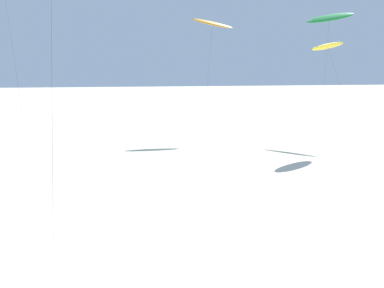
# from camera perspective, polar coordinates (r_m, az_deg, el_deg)

# --- Properties ---
(flying_kite_1) EXTENTS (5.66, 10.83, 15.26)m
(flying_kite_1) POSITION_cam_1_polar(r_m,az_deg,el_deg) (58.70, 2.74, 15.73)
(flying_kite_1) COLOR orange
(flying_kite_1) RESTS_ON ground
(flying_kite_2) EXTENTS (6.70, 10.58, 15.87)m
(flying_kite_2) POSITION_cam_1_polar(r_m,az_deg,el_deg) (60.35, 17.80, 15.67)
(flying_kite_2) COLOR green
(flying_kite_2) RESTS_ON ground
(flying_kite_3) EXTENTS (6.00, 9.20, 11.98)m
(flying_kite_3) POSITION_cam_1_polar(r_m,az_deg,el_deg) (50.84, 17.65, 12.30)
(flying_kite_3) COLOR yellow
(flying_kite_3) RESTS_ON ground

